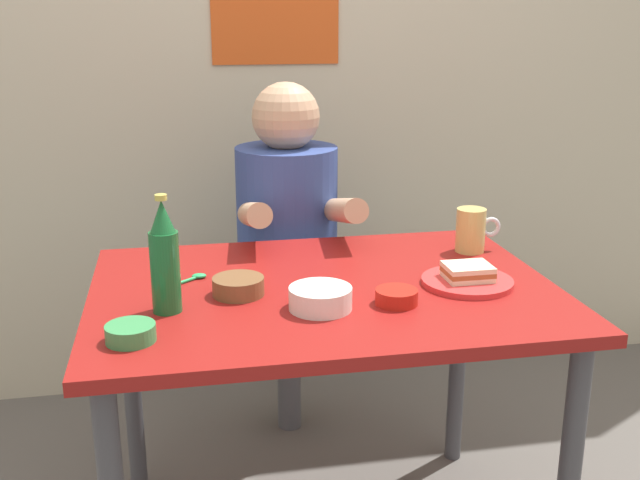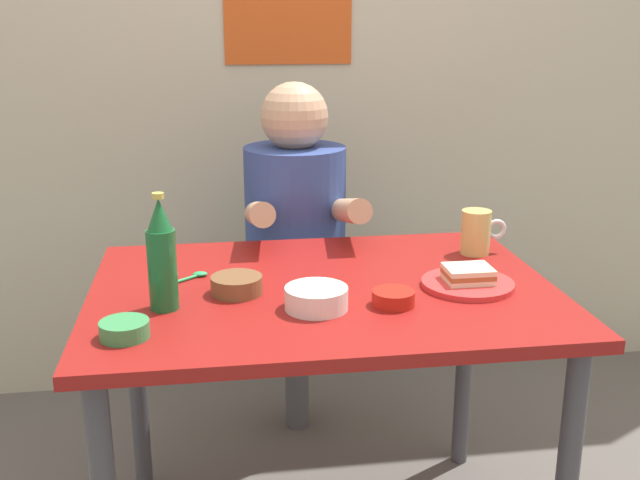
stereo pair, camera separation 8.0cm
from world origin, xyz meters
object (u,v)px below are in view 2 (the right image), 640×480
(dining_table, at_px, (323,322))
(beer_mug, at_px, (477,232))
(plate_orange, at_px, (468,284))
(beer_bottle, at_px, (162,257))
(sandwich, at_px, (468,274))
(stool, at_px, (296,332))
(person_seated, at_px, (296,212))
(sambal_bowl_red, at_px, (393,297))

(dining_table, distance_m, beer_mug, 0.51)
(plate_orange, bearing_deg, beer_bottle, -177.02)
(dining_table, height_order, sandwich, sandwich)
(stool, relative_size, beer_bottle, 1.72)
(sandwich, bearing_deg, dining_table, 170.80)
(sandwich, distance_m, beer_bottle, 0.71)
(person_seated, relative_size, plate_orange, 3.27)
(stool, bearing_deg, beer_bottle, -117.30)
(plate_orange, distance_m, sandwich, 0.02)
(sambal_bowl_red, bearing_deg, person_seated, 99.74)
(person_seated, bearing_deg, sambal_bowl_red, -80.26)
(plate_orange, bearing_deg, stool, 116.07)
(stool, relative_size, sambal_bowl_red, 4.69)
(dining_table, xyz_separation_m, stool, (0.01, 0.63, -0.30))
(person_seated, height_order, sandwich, person_seated)
(stool, xyz_separation_m, beer_bottle, (-0.37, -0.72, 0.51))
(dining_table, height_order, sambal_bowl_red, sambal_bowl_red)
(dining_table, bearing_deg, stool, 89.51)
(person_seated, distance_m, beer_bottle, 0.81)
(dining_table, distance_m, person_seated, 0.63)
(dining_table, relative_size, beer_bottle, 4.20)
(plate_orange, bearing_deg, beer_mug, 66.59)
(stool, distance_m, plate_orange, 0.86)
(stool, bearing_deg, dining_table, -90.49)
(person_seated, relative_size, beer_mug, 5.71)
(stool, relative_size, plate_orange, 2.05)
(plate_orange, xyz_separation_m, beer_mug, (0.11, 0.25, 0.05))
(stool, distance_m, beer_bottle, 0.96)
(person_seated, bearing_deg, dining_table, -90.50)
(plate_orange, xyz_separation_m, beer_bottle, (-0.71, -0.04, 0.11))
(plate_orange, height_order, beer_bottle, beer_bottle)
(person_seated, height_order, plate_orange, person_seated)
(sandwich, height_order, sambal_bowl_red, sandwich)
(plate_orange, height_order, sambal_bowl_red, sambal_bowl_red)
(person_seated, relative_size, beer_bottle, 2.75)
(dining_table, relative_size, sandwich, 10.00)
(sandwich, distance_m, sambal_bowl_red, 0.22)
(beer_mug, bearing_deg, beer_bottle, -160.61)
(dining_table, bearing_deg, beer_mug, 23.51)
(stool, xyz_separation_m, beer_mug, (0.44, -0.43, 0.45))
(sandwich, bearing_deg, beer_bottle, -177.02)
(sambal_bowl_red, bearing_deg, stool, 99.60)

